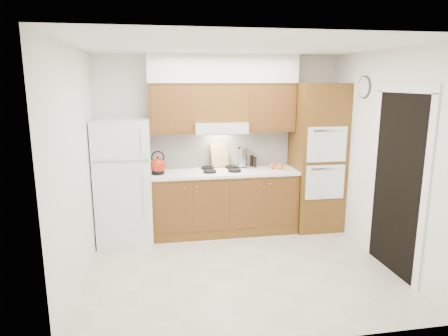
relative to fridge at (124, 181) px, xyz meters
name	(u,v)px	position (x,y,z in m)	size (l,w,h in m)	color
floor	(239,267)	(1.41, -1.14, -0.86)	(3.60, 3.60, 0.00)	#B8B3A1
ceiling	(241,46)	(1.41, -1.14, 1.74)	(3.60, 3.60, 0.00)	white
wall_back	(219,144)	(1.41, 0.36, 0.44)	(3.60, 0.02, 2.60)	white
wall_left	(77,169)	(-0.40, -1.14, 0.44)	(0.02, 3.00, 2.60)	white
wall_right	(383,158)	(3.21, -1.14, 0.44)	(0.02, 3.00, 2.60)	white
fridge	(124,181)	(0.00, 0.00, 0.00)	(0.75, 0.72, 1.72)	white
base_cabinets	(224,203)	(1.43, 0.06, -0.41)	(2.11, 0.60, 0.90)	brown
countertop	(224,172)	(1.43, 0.05, 0.06)	(2.13, 0.62, 0.04)	white
backsplash	(221,149)	(1.43, 0.34, 0.36)	(2.11, 0.03, 0.56)	white
oven_cabinet	(317,157)	(2.85, 0.03, 0.24)	(0.70, 0.65, 2.20)	brown
upper_cab_left	(171,108)	(0.69, 0.19, 0.99)	(0.63, 0.33, 0.70)	brown
upper_cab_right	(269,107)	(2.12, 0.19, 0.99)	(0.73, 0.33, 0.70)	brown
range_hood	(220,127)	(1.38, 0.13, 0.71)	(0.75, 0.45, 0.15)	silver
upper_cab_over_hood	(219,102)	(1.38, 0.19, 1.06)	(0.75, 0.33, 0.55)	brown
soffit	(223,69)	(1.43, 0.18, 1.54)	(2.13, 0.36, 0.40)	silver
cooktop	(221,170)	(1.38, 0.07, 0.09)	(0.74, 0.50, 0.01)	white
doorway	(397,185)	(3.19, -1.49, 0.19)	(0.02, 0.90, 2.10)	black
wall_clock	(364,87)	(3.19, -0.59, 1.29)	(0.30, 0.30, 0.02)	#3F3833
kettle	(158,166)	(0.48, 0.02, 0.20)	(0.22, 0.22, 0.22)	#98210B
cutting_board	(219,155)	(1.39, 0.28, 0.28)	(0.27, 0.02, 0.36)	tan
stock_pot	(239,157)	(1.69, 0.26, 0.24)	(0.25, 0.25, 0.26)	#B5B6BA
condiment_a	(243,160)	(1.75, 0.25, 0.19)	(0.06, 0.06, 0.22)	black
condiment_b	(252,161)	(1.90, 0.31, 0.17)	(0.05, 0.05, 0.17)	black
condiment_c	(255,162)	(1.93, 0.24, 0.16)	(0.06, 0.06, 0.16)	black
orange_near	(280,166)	(2.27, 0.02, 0.12)	(0.09, 0.09, 0.09)	orange
orange_far	(272,166)	(2.17, 0.08, 0.12)	(0.08, 0.08, 0.08)	#EA480C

